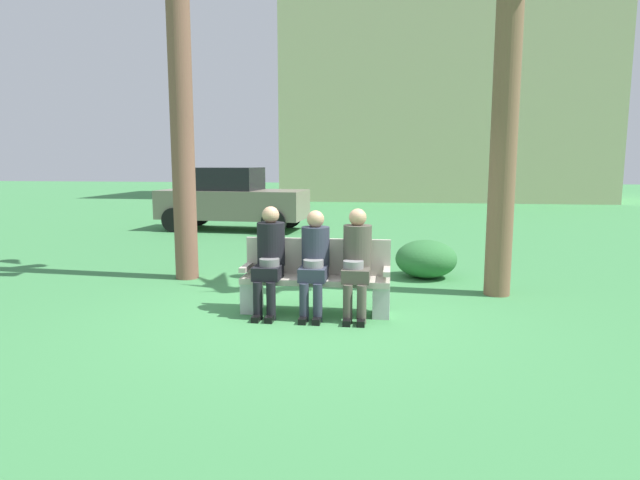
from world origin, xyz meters
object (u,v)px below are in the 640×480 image
seated_man_right (357,257)px  parked_car_near (232,199)px  shrub_near_bench (426,259)px  seated_man_middle (314,258)px  palm_tree_tall (177,12)px  building_backdrop (442,52)px  seated_man_left (270,255)px  park_bench (316,279)px

seated_man_right → parked_car_near: size_ratio=0.32×
shrub_near_bench → parked_car_near: parked_car_near is taller
seated_man_middle → shrub_near_bench: (1.45, 2.34, -0.40)m
shrub_near_bench → parked_car_near: size_ratio=0.24×
palm_tree_tall → building_backdrop: 20.70m
parked_car_near → building_backdrop: building_backdrop is taller
seated_man_left → palm_tree_tall: 4.18m
seated_man_left → shrub_near_bench: bearing=49.4°
seated_man_left → shrub_near_bench: (2.01, 2.34, -0.42)m
seated_man_left → seated_man_middle: seated_man_left is taller
park_bench → seated_man_middle: bearing=-90.7°
palm_tree_tall → shrub_near_bench: size_ratio=6.33×
shrub_near_bench → seated_man_middle: bearing=-121.9°
seated_man_left → parked_car_near: parked_car_near is taller
seated_man_left → building_backdrop: size_ratio=0.08×
shrub_near_bench → palm_tree_tall: bearing=-171.7°
seated_man_right → building_backdrop: size_ratio=0.08×
seated_man_middle → parked_car_near: bearing=113.6°
park_bench → shrub_near_bench: bearing=56.6°
seated_man_right → building_backdrop: 22.60m
seated_man_left → palm_tree_tall: palm_tree_tall is taller
seated_man_middle → building_backdrop: bearing=81.9°
seated_man_right → palm_tree_tall: size_ratio=0.21×
seated_man_right → building_backdrop: (2.57, 21.53, 6.36)m
parked_car_near → palm_tree_tall: bearing=-79.9°
park_bench → palm_tree_tall: (-2.34, 1.65, 3.64)m
park_bench → palm_tree_tall: bearing=144.7°
palm_tree_tall → seated_man_middle: bearing=-37.4°
park_bench → seated_man_middle: seated_man_middle is taller
seated_man_left → building_backdrop: bearing=80.4°
palm_tree_tall → shrub_near_bench: palm_tree_tall is taller
seated_man_left → shrub_near_bench: size_ratio=1.35×
palm_tree_tall → park_bench: bearing=-35.3°
park_bench → building_backdrop: 22.62m
palm_tree_tall → seated_man_left: bearing=-45.0°
seated_man_right → parked_car_near: bearing=116.6°
park_bench → parked_car_near: bearing=113.9°
seated_man_right → building_backdrop: bearing=83.2°
seated_man_middle → seated_man_right: size_ratio=0.98×
building_backdrop → shrub_near_bench: bearing=-94.8°
building_backdrop → seated_man_right: bearing=-96.8°
seated_man_left → seated_man_right: seated_man_left is taller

